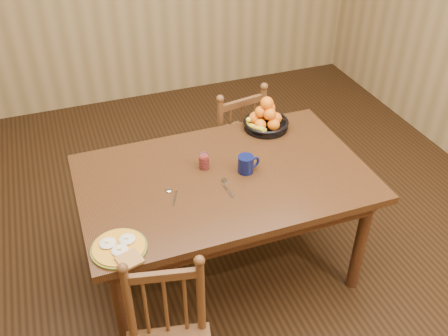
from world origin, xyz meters
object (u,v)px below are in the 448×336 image
object	(u,v)px
dining_table	(224,187)
coffee_mug	(247,164)
chair_far	(231,143)
breakfast_plate	(120,248)
fruit_bowl	(266,119)

from	to	relation	value
dining_table	coffee_mug	bearing A→B (deg)	-3.39
chair_far	breakfast_plate	xyz separation A→B (m)	(-0.98, -1.11, 0.32)
dining_table	fruit_bowl	size ratio (longest dim) A/B	5.52
dining_table	breakfast_plate	xyz separation A→B (m)	(-0.65, -0.37, 0.10)
chair_far	breakfast_plate	world-z (taller)	chair_far
breakfast_plate	coffee_mug	xyz separation A→B (m)	(0.78, 0.37, 0.04)
chair_far	coffee_mug	xyz separation A→B (m)	(-0.19, -0.74, 0.36)
dining_table	fruit_bowl	xyz separation A→B (m)	(0.42, 0.38, 0.15)
breakfast_plate	dining_table	bearing A→B (deg)	29.81
breakfast_plate	coffee_mug	distance (m)	0.87
fruit_bowl	coffee_mug	bearing A→B (deg)	-126.73
breakfast_plate	fruit_bowl	size ratio (longest dim) A/B	1.03
dining_table	breakfast_plate	size ratio (longest dim) A/B	5.35
fruit_bowl	chair_far	bearing A→B (deg)	105.34
chair_far	dining_table	bearing A→B (deg)	56.14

